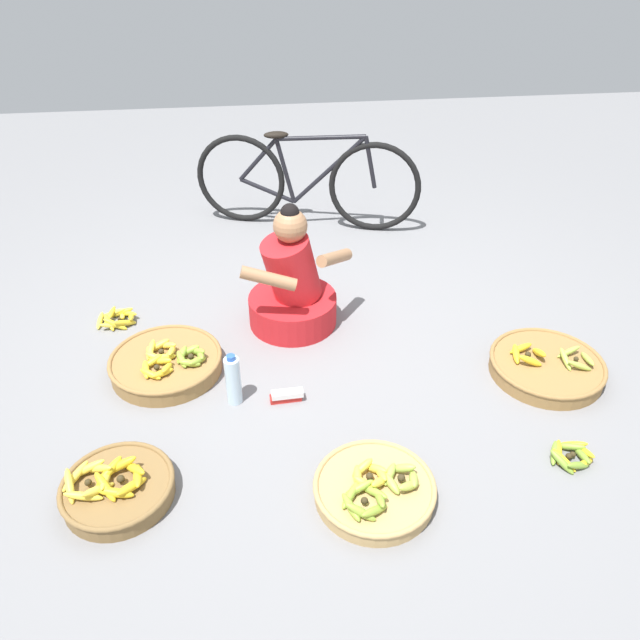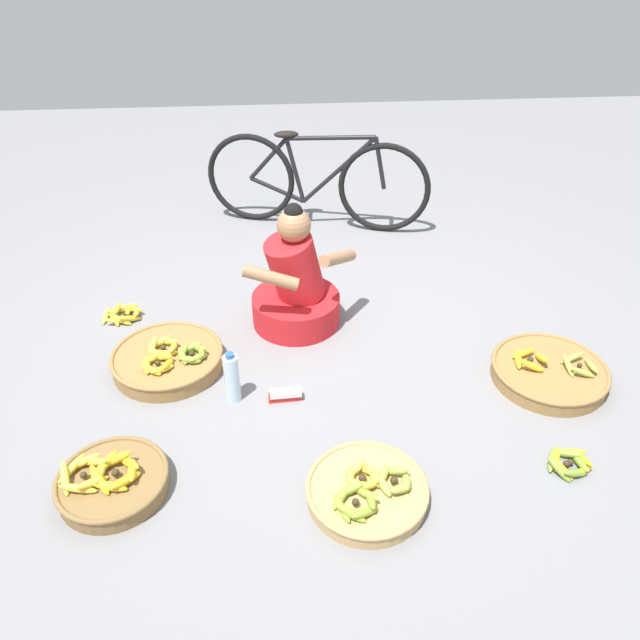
% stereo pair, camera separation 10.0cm
% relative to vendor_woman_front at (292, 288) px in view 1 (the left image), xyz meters
% --- Properties ---
extents(ground_plane, '(10.00, 10.00, 0.00)m').
position_rel_vendor_woman_front_xyz_m(ground_plane, '(0.10, -0.30, -0.24)').
color(ground_plane, slate).
extents(vendor_woman_front, '(0.66, 0.52, 0.77)m').
position_rel_vendor_woman_front_xyz_m(vendor_woman_front, '(0.00, 0.00, 0.00)').
color(vendor_woman_front, red).
rests_on(vendor_woman_front, ground).
extents(bicycle_leaning, '(1.65, 0.51, 0.73)m').
position_rel_vendor_woman_front_xyz_m(bicycle_leaning, '(0.22, 1.31, 0.12)').
color(bicycle_leaning, black).
rests_on(bicycle_leaning, ground).
extents(banana_basket_mid_right, '(0.60, 0.60, 0.16)m').
position_rel_vendor_woman_front_xyz_m(banana_basket_mid_right, '(-0.71, -0.38, -0.18)').
color(banana_basket_mid_right, olive).
rests_on(banana_basket_mid_right, ground).
extents(banana_basket_front_right, '(0.60, 0.60, 0.16)m').
position_rel_vendor_woman_front_xyz_m(banana_basket_front_right, '(1.30, -0.64, -0.19)').
color(banana_basket_front_right, olive).
rests_on(banana_basket_front_right, ground).
extents(banana_basket_back_center, '(0.52, 0.52, 0.14)m').
position_rel_vendor_woman_front_xyz_m(banana_basket_back_center, '(0.23, -1.34, -0.19)').
color(banana_basket_back_center, tan).
rests_on(banana_basket_back_center, ground).
extents(banana_basket_near_bicycle, '(0.48, 0.48, 0.17)m').
position_rel_vendor_woman_front_xyz_m(banana_basket_near_bicycle, '(-0.85, -1.20, -0.19)').
color(banana_basket_near_bicycle, brown).
rests_on(banana_basket_near_bicycle, ground).
extents(loose_bananas_back_left, '(0.25, 0.22, 0.09)m').
position_rel_vendor_woman_front_xyz_m(loose_bananas_back_left, '(-1.05, 0.12, -0.21)').
color(loose_bananas_back_left, yellow).
rests_on(loose_bananas_back_left, ground).
extents(loose_bananas_front_left, '(0.22, 0.21, 0.09)m').
position_rel_vendor_woman_front_xyz_m(loose_bananas_front_left, '(1.15, -1.24, -0.22)').
color(loose_bananas_front_left, gold).
rests_on(loose_bananas_front_left, ground).
extents(water_bottle, '(0.08, 0.08, 0.29)m').
position_rel_vendor_woman_front_xyz_m(water_bottle, '(-0.35, -0.66, -0.10)').
color(water_bottle, silver).
rests_on(water_bottle, ground).
extents(packet_carton_stack, '(0.17, 0.06, 0.06)m').
position_rel_vendor_woman_front_xyz_m(packet_carton_stack, '(-0.09, -0.69, -0.21)').
color(packet_carton_stack, red).
rests_on(packet_carton_stack, ground).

